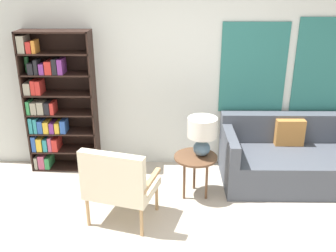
# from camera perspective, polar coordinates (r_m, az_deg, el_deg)

# --- Properties ---
(wall_back) EXTENTS (6.40, 0.08, 2.70)m
(wall_back) POSITION_cam_1_polar(r_m,az_deg,el_deg) (4.85, 1.90, 8.99)
(wall_back) COLOR silver
(wall_back) RESTS_ON ground_plane
(bookshelf) EXTENTS (0.88, 0.30, 1.83)m
(bookshelf) POSITION_cam_1_polar(r_m,az_deg,el_deg) (5.04, -17.14, 2.99)
(bookshelf) COLOR black
(bookshelf) RESTS_ON ground_plane
(armchair) EXTENTS (0.80, 0.72, 0.86)m
(armchair) POSITION_cam_1_polar(r_m,az_deg,el_deg) (3.85, -7.67, -8.46)
(armchair) COLOR tan
(armchair) RESTS_ON ground_plane
(couch) EXTENTS (1.71, 0.95, 0.79)m
(couch) POSITION_cam_1_polar(r_m,az_deg,el_deg) (4.97, 18.19, -4.75)
(couch) COLOR #474C56
(couch) RESTS_ON ground_plane
(side_table) EXTENTS (0.50, 0.50, 0.51)m
(side_table) POSITION_cam_1_polar(r_m,az_deg,el_deg) (4.32, 4.22, -5.30)
(side_table) COLOR brown
(side_table) RESTS_ON ground_plane
(table_lamp) EXTENTS (0.33, 0.33, 0.46)m
(table_lamp) POSITION_cam_1_polar(r_m,az_deg,el_deg) (4.21, 5.24, -0.89)
(table_lamp) COLOR slate
(table_lamp) RESTS_ON side_table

